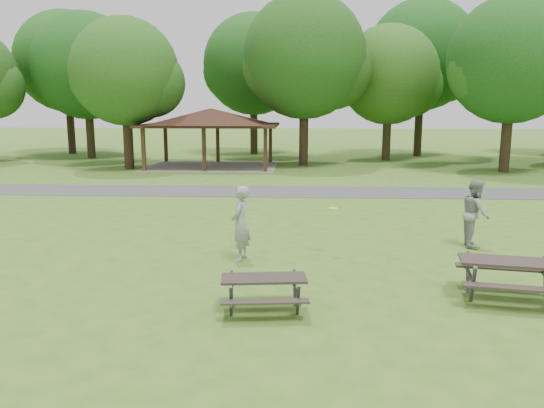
{
  "coord_description": "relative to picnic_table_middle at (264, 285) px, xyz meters",
  "views": [
    {
      "loc": [
        1.75,
        -10.33,
        4.01
      ],
      "look_at": [
        1.0,
        4.0,
        1.3
      ],
      "focal_mm": 35.0,
      "sensor_mm": 36.0,
      "label": 1
    }
  ],
  "objects": [
    {
      "name": "tree_deep_a",
      "position": [
        -17.98,
        33.01,
        6.6
      ],
      "size": [
        8.4,
        8.0,
        11.38
      ],
      "color": "black",
      "rests_on": "ground"
    },
    {
      "name": "frisbee_catcher",
      "position": [
        5.68,
        5.18,
        0.43
      ],
      "size": [
        0.84,
        1.02,
        1.93
      ],
      "primitive_type": "imported",
      "rotation": [
        0.0,
        0.0,
        1.45
      ],
      "color": "gray",
      "rests_on": "ground"
    },
    {
      "name": "tree_row_g",
      "position": [
        13.02,
        22.51,
        5.8
      ],
      "size": [
        7.77,
        7.4,
        10.25
      ],
      "color": "black",
      "rests_on": "ground"
    },
    {
      "name": "frisbee_thrower",
      "position": [
        -0.84,
        3.43,
        0.45
      ],
      "size": [
        0.59,
        0.79,
        1.96
      ],
      "primitive_type": "imported",
      "rotation": [
        0.0,
        0.0,
        -1.75
      ],
      "color": "gray",
      "rests_on": "ground"
    },
    {
      "name": "pavilion",
      "position": [
        -5.08,
        24.48,
        2.53
      ],
      "size": [
        8.6,
        7.01,
        3.76
      ],
      "color": "#3E2616",
      "rests_on": "ground"
    },
    {
      "name": "tree_row_f",
      "position": [
        7.01,
        29.01,
        5.31
      ],
      "size": [
        7.35,
        7.0,
        9.55
      ],
      "color": "black",
      "rests_on": "ground"
    },
    {
      "name": "asphalt_path",
      "position": [
        -1.08,
        14.48,
        -0.52
      ],
      "size": [
        120.0,
        3.2,
        0.02
      ],
      "primitive_type": "cube",
      "color": "#424144",
      "rests_on": "ground"
    },
    {
      "name": "picnic_table_middle",
      "position": [
        0.0,
        0.0,
        0.0
      ],
      "size": [
        1.79,
        1.5,
        0.72
      ],
      "color": "#2B241F",
      "rests_on": "ground"
    },
    {
      "name": "frisbee_in_flight",
      "position": [
        1.58,
        4.07,
        0.74
      ],
      "size": [
        0.31,
        0.31,
        0.02
      ],
      "color": "yellow",
      "rests_on": "ground"
    },
    {
      "name": "picnic_table_far",
      "position": [
        5.05,
        0.86,
        0.12
      ],
      "size": [
        2.28,
        1.96,
        0.88
      ],
      "color": "#2D2421",
      "rests_on": "ground"
    },
    {
      "name": "tree_row_c",
      "position": [
        -14.98,
        29.51,
        6.01
      ],
      "size": [
        8.19,
        7.8,
        10.67
      ],
      "color": "black",
      "rests_on": "ground"
    },
    {
      "name": "tree_row_d",
      "position": [
        -9.99,
        23.01,
        5.24
      ],
      "size": [
        6.93,
        6.6,
        9.27
      ],
      "color": "black",
      "rests_on": "ground"
    },
    {
      "name": "tree_row_e",
      "position": [
        1.02,
        25.51,
        6.25
      ],
      "size": [
        8.4,
        8.0,
        11.02
      ],
      "color": "black",
      "rests_on": "ground"
    },
    {
      "name": "tree_deep_b",
      "position": [
        -2.98,
        33.51,
        6.36
      ],
      "size": [
        8.4,
        8.0,
        11.13
      ],
      "color": "black",
      "rests_on": "ground"
    },
    {
      "name": "ground",
      "position": [
        -1.08,
        0.48,
        -0.53
      ],
      "size": [
        160.0,
        160.0,
        0.0
      ],
      "primitive_type": "plane",
      "color": "#406A1E",
      "rests_on": "ground"
    },
    {
      "name": "tree_deep_c",
      "position": [
        10.03,
        32.51,
        6.91
      ],
      "size": [
        8.82,
        8.4,
        11.9
      ],
      "color": "black",
      "rests_on": "ground"
    }
  ]
}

